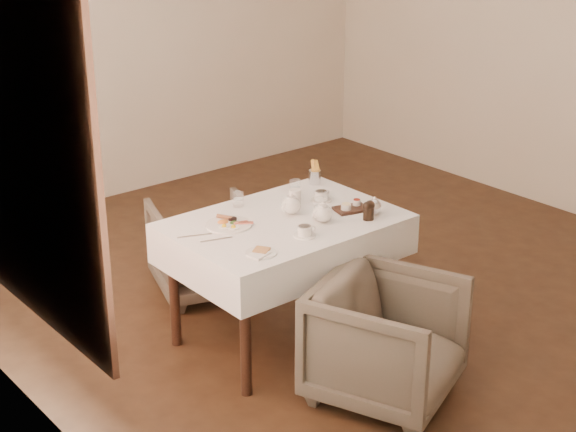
% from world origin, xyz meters
% --- Properties ---
extents(room, '(5.00, 5.00, 5.00)m').
position_xyz_m(room, '(-2.22, 0.00, 1.60)').
color(room, black).
rests_on(room, ground).
extents(table, '(1.28, 0.88, 0.75)m').
position_xyz_m(table, '(-0.80, -0.28, 0.64)').
color(table, black).
rests_on(table, ground).
extents(armchair_near, '(0.91, 0.92, 0.65)m').
position_xyz_m(armchair_near, '(-0.78, -1.08, 0.32)').
color(armchair_near, brown).
rests_on(armchair_near, ground).
extents(armchair_far, '(0.81, 0.82, 0.60)m').
position_xyz_m(armchair_far, '(-0.80, 0.54, 0.30)').
color(armchair_far, brown).
rests_on(armchair_far, ground).
extents(breakfast_plate, '(0.26, 0.26, 0.03)m').
position_xyz_m(breakfast_plate, '(-1.09, -0.15, 0.76)').
color(breakfast_plate, white).
rests_on(breakfast_plate, table).
extents(side_plate, '(0.17, 0.16, 0.02)m').
position_xyz_m(side_plate, '(-1.20, -0.56, 0.76)').
color(side_plate, white).
rests_on(side_plate, table).
extents(teapot_centre, '(0.17, 0.14, 0.12)m').
position_xyz_m(teapot_centre, '(-0.72, -0.24, 0.82)').
color(teapot_centre, white).
rests_on(teapot_centre, table).
extents(teapot_front, '(0.16, 0.13, 0.12)m').
position_xyz_m(teapot_front, '(-0.66, -0.44, 0.82)').
color(teapot_front, white).
rests_on(teapot_front, table).
extents(creamer, '(0.09, 0.09, 0.08)m').
position_xyz_m(creamer, '(-0.59, -0.11, 0.80)').
color(creamer, white).
rests_on(creamer, table).
extents(teacup_near, '(0.12, 0.12, 0.06)m').
position_xyz_m(teacup_near, '(-0.87, -0.53, 0.78)').
color(teacup_near, white).
rests_on(teacup_near, table).
extents(teacup_far, '(0.12, 0.12, 0.06)m').
position_xyz_m(teacup_far, '(-0.44, -0.19, 0.78)').
color(teacup_far, white).
rests_on(teacup_far, table).
extents(glass_left, '(0.07, 0.07, 0.09)m').
position_xyz_m(glass_left, '(-0.88, 0.06, 0.80)').
color(glass_left, silver).
rests_on(glass_left, table).
extents(glass_mid, '(0.09, 0.09, 0.10)m').
position_xyz_m(glass_mid, '(-0.59, -0.34, 0.80)').
color(glass_mid, silver).
rests_on(glass_mid, table).
extents(glass_right, '(0.08, 0.08, 0.10)m').
position_xyz_m(glass_right, '(-0.50, -0.01, 0.80)').
color(glass_right, silver).
rests_on(glass_right, table).
extents(condiment_board, '(0.22, 0.17, 0.05)m').
position_xyz_m(condiment_board, '(-0.41, -0.41, 0.77)').
color(condiment_board, black).
rests_on(condiment_board, table).
extents(pepper_mill_left, '(0.07, 0.07, 0.11)m').
position_xyz_m(pepper_mill_left, '(-0.44, -0.58, 0.81)').
color(pepper_mill_left, black).
rests_on(pepper_mill_left, table).
extents(pepper_mill_right, '(0.07, 0.07, 0.12)m').
position_xyz_m(pepper_mill_right, '(-0.43, -0.58, 0.81)').
color(pepper_mill_right, black).
rests_on(pepper_mill_right, table).
extents(silver_pot, '(0.11, 0.09, 0.11)m').
position_xyz_m(silver_pot, '(-0.35, -0.54, 0.81)').
color(silver_pot, white).
rests_on(silver_pot, table).
extents(fries_cup, '(0.07, 0.07, 0.16)m').
position_xyz_m(fries_cup, '(-0.28, 0.06, 0.82)').
color(fries_cup, silver).
rests_on(fries_cup, table).
extents(cutlery_fork, '(0.18, 0.09, 0.00)m').
position_xyz_m(cutlery_fork, '(-1.32, -0.15, 0.76)').
color(cutlery_fork, silver).
rests_on(cutlery_fork, table).
extents(cutlery_knife, '(0.17, 0.07, 0.00)m').
position_xyz_m(cutlery_knife, '(-1.26, -0.27, 0.76)').
color(cutlery_knife, silver).
rests_on(cutlery_knife, table).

